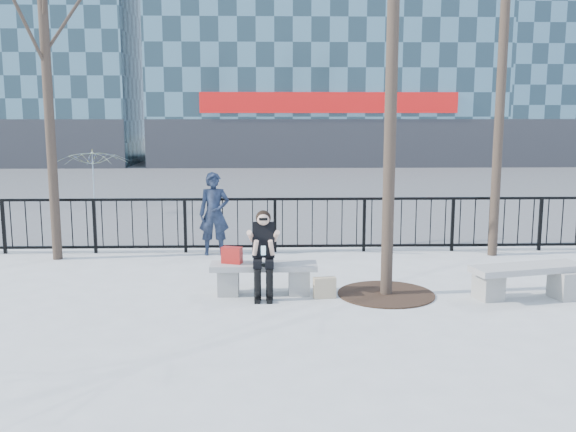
{
  "coord_description": "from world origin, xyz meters",
  "views": [
    {
      "loc": [
        0.11,
        -9.68,
        2.83
      ],
      "look_at": [
        0.4,
        0.8,
        1.1
      ],
      "focal_mm": 40.0,
      "sensor_mm": 36.0,
      "label": 1
    }
  ],
  "objects_px": {
    "seated_woman": "(263,254)",
    "bench_main": "(264,275)",
    "bench_second": "(527,278)",
    "standing_man": "(214,214)"
  },
  "relations": [
    {
      "from": "bench_second",
      "to": "seated_woman",
      "type": "distance_m",
      "value": 4.02
    },
    {
      "from": "bench_second",
      "to": "seated_woman",
      "type": "height_order",
      "value": "seated_woman"
    },
    {
      "from": "seated_woman",
      "to": "bench_main",
      "type": "bearing_deg",
      "value": 90.0
    },
    {
      "from": "bench_main",
      "to": "bench_second",
      "type": "distance_m",
      "value": 4.01
    },
    {
      "from": "seated_woman",
      "to": "standing_man",
      "type": "bearing_deg",
      "value": 108.65
    },
    {
      "from": "bench_second",
      "to": "standing_man",
      "type": "bearing_deg",
      "value": 134.38
    },
    {
      "from": "bench_main",
      "to": "standing_man",
      "type": "xyz_separation_m",
      "value": [
        -1.0,
        2.8,
        0.52
      ]
    },
    {
      "from": "bench_main",
      "to": "seated_woman",
      "type": "distance_m",
      "value": 0.4
    },
    {
      "from": "bench_main",
      "to": "standing_man",
      "type": "height_order",
      "value": "standing_man"
    },
    {
      "from": "standing_man",
      "to": "seated_woman",
      "type": "bearing_deg",
      "value": -75.26
    }
  ]
}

